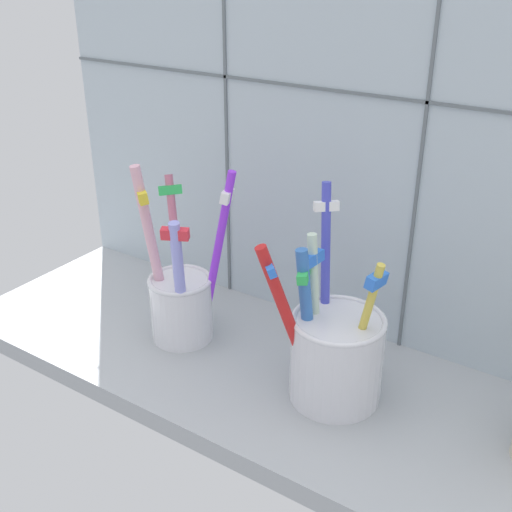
# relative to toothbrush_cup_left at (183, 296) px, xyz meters

# --- Properties ---
(counter_slab) EXTENTS (0.64, 0.22, 0.02)m
(counter_slab) POSITION_rel_toothbrush_cup_left_xyz_m (0.09, -0.00, -0.06)
(counter_slab) COLOR #9EA3A8
(counter_slab) RESTS_ON ground
(tile_wall_back) EXTENTS (0.64, 0.02, 0.45)m
(tile_wall_back) POSITION_rel_toothbrush_cup_left_xyz_m (0.09, 0.12, 0.16)
(tile_wall_back) COLOR #B2C1CC
(tile_wall_back) RESTS_ON ground
(toothbrush_cup_left) EXTENTS (0.11, 0.09, 0.19)m
(toothbrush_cup_left) POSITION_rel_toothbrush_cup_left_xyz_m (0.00, 0.00, 0.00)
(toothbrush_cup_left) COLOR silver
(toothbrush_cup_left) RESTS_ON counter_slab
(toothbrush_cup_right) EXTENTS (0.10, 0.10, 0.19)m
(toothbrush_cup_right) POSITION_rel_toothbrush_cup_left_xyz_m (0.17, -0.00, 0.00)
(toothbrush_cup_right) COLOR silver
(toothbrush_cup_right) RESTS_ON counter_slab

